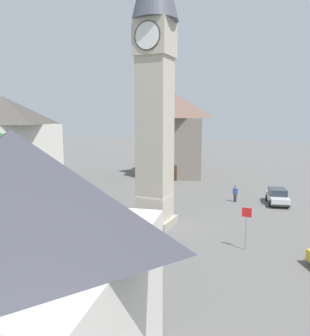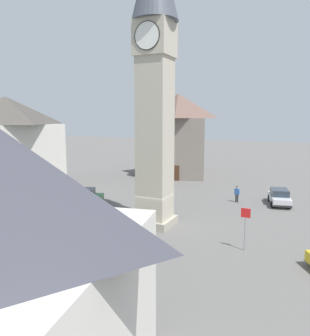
{
  "view_description": "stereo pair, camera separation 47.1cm",
  "coord_description": "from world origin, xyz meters",
  "px_view_note": "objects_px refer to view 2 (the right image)",
  "views": [
    {
      "loc": [
        10.54,
        -23.2,
        8.5
      ],
      "look_at": [
        0.0,
        0.0,
        4.6
      ],
      "focal_mm": 35.36,
      "sensor_mm": 36.0,
      "label": 1
    },
    {
      "loc": [
        10.97,
        -23.0,
        8.5
      ],
      "look_at": [
        0.0,
        0.0,
        4.6
      ],
      "focal_mm": 35.36,
      "sensor_mm": 36.0,
      "label": 2
    }
  ],
  "objects_px": {
    "clock_tower": "(155,54)",
    "building_terrace_right": "(8,144)",
    "car_silver_kerb": "(279,197)",
    "lamp_post": "(9,211)",
    "car_white_side": "(82,196)",
    "pedestrian": "(237,192)",
    "building_corner_back": "(10,269)",
    "car_blue_kerb": "(68,222)",
    "road_sign": "(245,222)",
    "building_shop_left": "(178,135)"
  },
  "relations": [
    {
      "from": "building_corner_back",
      "to": "road_sign",
      "type": "height_order",
      "value": "building_corner_back"
    },
    {
      "from": "clock_tower",
      "to": "car_silver_kerb",
      "type": "relative_size",
      "value": 5.1
    },
    {
      "from": "building_terrace_right",
      "to": "clock_tower",
      "type": "bearing_deg",
      "value": -9.95
    },
    {
      "from": "pedestrian",
      "to": "road_sign",
      "type": "bearing_deg",
      "value": -76.04
    },
    {
      "from": "car_blue_kerb",
      "to": "pedestrian",
      "type": "xyz_separation_m",
      "value": [
        9.59,
        14.23,
        0.25
      ]
    },
    {
      "from": "clock_tower",
      "to": "car_white_side",
      "type": "distance_m",
      "value": 15.81
    },
    {
      "from": "building_terrace_right",
      "to": "building_corner_back",
      "type": "distance_m",
      "value": 31.0
    },
    {
      "from": "car_blue_kerb",
      "to": "lamp_post",
      "type": "height_order",
      "value": "lamp_post"
    },
    {
      "from": "clock_tower",
      "to": "building_corner_back",
      "type": "xyz_separation_m",
      "value": [
        3.39,
        -16.74,
        -8.99
      ]
    },
    {
      "from": "lamp_post",
      "to": "road_sign",
      "type": "height_order",
      "value": "lamp_post"
    },
    {
      "from": "car_white_side",
      "to": "road_sign",
      "type": "distance_m",
      "value": 17.57
    },
    {
      "from": "car_silver_kerb",
      "to": "pedestrian",
      "type": "xyz_separation_m",
      "value": [
        -3.97,
        -0.92,
        0.25
      ]
    },
    {
      "from": "building_corner_back",
      "to": "lamp_post",
      "type": "bearing_deg",
      "value": 139.66
    },
    {
      "from": "building_shop_left",
      "to": "car_silver_kerb",
      "type": "bearing_deg",
      "value": -35.81
    },
    {
      "from": "car_blue_kerb",
      "to": "road_sign",
      "type": "relative_size",
      "value": 1.59
    },
    {
      "from": "car_white_side",
      "to": "building_terrace_right",
      "type": "bearing_deg",
      "value": 176.34
    },
    {
      "from": "pedestrian",
      "to": "road_sign",
      "type": "relative_size",
      "value": 0.6
    },
    {
      "from": "pedestrian",
      "to": "building_terrace_right",
      "type": "bearing_deg",
      "value": -165.18
    },
    {
      "from": "building_terrace_right",
      "to": "lamp_post",
      "type": "height_order",
      "value": "building_terrace_right"
    },
    {
      "from": "pedestrian",
      "to": "building_terrace_right",
      "type": "relative_size",
      "value": 0.14
    },
    {
      "from": "road_sign",
      "to": "building_terrace_right",
      "type": "bearing_deg",
      "value": 168.29
    },
    {
      "from": "building_shop_left",
      "to": "building_terrace_right",
      "type": "relative_size",
      "value": 0.97
    },
    {
      "from": "clock_tower",
      "to": "building_terrace_right",
      "type": "bearing_deg",
      "value": 170.05
    },
    {
      "from": "car_blue_kerb",
      "to": "car_white_side",
      "type": "distance_m",
      "value": 8.22
    },
    {
      "from": "building_terrace_right",
      "to": "building_corner_back",
      "type": "xyz_separation_m",
      "value": [
        23.42,
        -20.26,
        -1.32
      ]
    },
    {
      "from": "building_corner_back",
      "to": "road_sign",
      "type": "distance_m",
      "value": 15.29
    },
    {
      "from": "car_white_side",
      "to": "car_blue_kerb",
      "type": "bearing_deg",
      "value": -59.43
    },
    {
      "from": "car_blue_kerb",
      "to": "road_sign",
      "type": "height_order",
      "value": "road_sign"
    },
    {
      "from": "car_white_side",
      "to": "car_silver_kerb",
      "type": "bearing_deg",
      "value": 24.47
    },
    {
      "from": "car_blue_kerb",
      "to": "lamp_post",
      "type": "distance_m",
      "value": 6.11
    },
    {
      "from": "car_blue_kerb",
      "to": "building_shop_left",
      "type": "bearing_deg",
      "value": 93.37
    },
    {
      "from": "clock_tower",
      "to": "building_shop_left",
      "type": "height_order",
      "value": "clock_tower"
    },
    {
      "from": "clock_tower",
      "to": "car_white_side",
      "type": "xyz_separation_m",
      "value": [
        -9.37,
        2.83,
        -12.42
      ]
    },
    {
      "from": "car_white_side",
      "to": "building_corner_back",
      "type": "height_order",
      "value": "building_corner_back"
    },
    {
      "from": "clock_tower",
      "to": "building_terrace_right",
      "type": "distance_m",
      "value": 21.74
    },
    {
      "from": "clock_tower",
      "to": "pedestrian",
      "type": "bearing_deg",
      "value": 66.17
    },
    {
      "from": "car_white_side",
      "to": "building_corner_back",
      "type": "distance_m",
      "value": 23.61
    },
    {
      "from": "car_silver_kerb",
      "to": "lamp_post",
      "type": "bearing_deg",
      "value": -122.21
    },
    {
      "from": "car_silver_kerb",
      "to": "car_white_side",
      "type": "height_order",
      "value": "same"
    },
    {
      "from": "building_corner_back",
      "to": "car_blue_kerb",
      "type": "bearing_deg",
      "value": 124.44
    },
    {
      "from": "lamp_post",
      "to": "road_sign",
      "type": "bearing_deg",
      "value": 32.33
    },
    {
      "from": "car_blue_kerb",
      "to": "car_white_side",
      "type": "height_order",
      "value": "same"
    },
    {
      "from": "road_sign",
      "to": "clock_tower",
      "type": "bearing_deg",
      "value": 163.66
    },
    {
      "from": "building_corner_back",
      "to": "lamp_post",
      "type": "xyz_separation_m",
      "value": [
        -8.1,
        6.88,
        -1.08
      ]
    },
    {
      "from": "clock_tower",
      "to": "pedestrian",
      "type": "xyz_separation_m",
      "value": [
        4.41,
        9.98,
        -12.17
      ]
    },
    {
      "from": "lamp_post",
      "to": "building_terrace_right",
      "type": "bearing_deg",
      "value": 138.88
    },
    {
      "from": "car_white_side",
      "to": "building_corner_back",
      "type": "relative_size",
      "value": 0.49
    },
    {
      "from": "building_shop_left",
      "to": "pedestrian",
      "type": "bearing_deg",
      "value": -46.72
    },
    {
      "from": "clock_tower",
      "to": "building_corner_back",
      "type": "distance_m",
      "value": 19.3
    },
    {
      "from": "car_blue_kerb",
      "to": "car_silver_kerb",
      "type": "bearing_deg",
      "value": 48.17
    }
  ]
}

